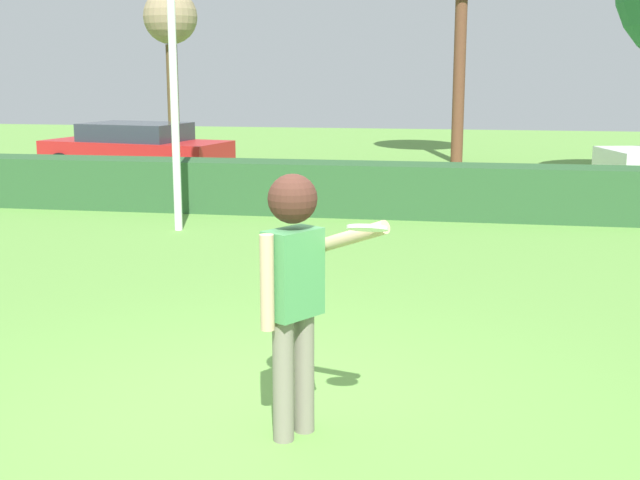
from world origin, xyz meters
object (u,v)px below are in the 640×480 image
at_px(frisbee, 368,228).
at_px(person, 294,275).
at_px(bare_elm_tree, 171,25).
at_px(parked_car_red, 136,148).

bearing_deg(frisbee, person, 153.39).
bearing_deg(bare_elm_tree, person, -67.70).
height_order(person, parked_car_red, person).
distance_m(person, parked_car_red, 14.42).
relative_size(person, parked_car_red, 0.40).
bearing_deg(bare_elm_tree, frisbee, -66.56).
relative_size(person, bare_elm_tree, 0.39).
relative_size(parked_car_red, bare_elm_tree, 0.98).
bearing_deg(bare_elm_tree, parked_car_red, -82.78).
bearing_deg(frisbee, parked_car_red, 117.68).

